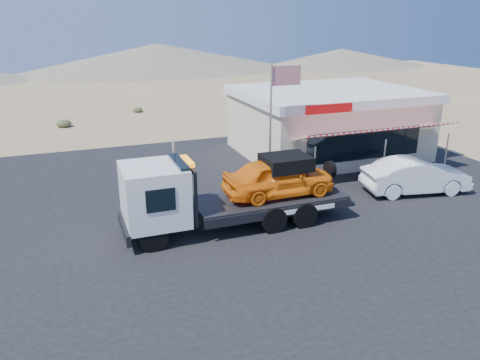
{
  "coord_description": "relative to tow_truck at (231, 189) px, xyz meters",
  "views": [
    {
      "loc": [
        -4.33,
        -15.31,
        7.99
      ],
      "look_at": [
        2.24,
        2.06,
        1.5
      ],
      "focal_mm": 35.0,
      "sensor_mm": 36.0,
      "label": 1
    }
  ],
  "objects": [
    {
      "name": "asphalt_lot",
      "position": [
        0.57,
        2.06,
        -1.59
      ],
      "size": [
        32.0,
        24.0,
        0.02
      ],
      "primitive_type": "cube",
      "color": "black",
      "rests_on": "ground"
    },
    {
      "name": "ground",
      "position": [
        -1.43,
        -0.94,
        -1.6
      ],
      "size": [
        120.0,
        120.0,
        0.0
      ],
      "primitive_type": "plane",
      "color": "#907952",
      "rests_on": "ground"
    },
    {
      "name": "tow_truck",
      "position": [
        0.0,
        0.0,
        0.0
      ],
      "size": [
        8.92,
        2.64,
        2.98
      ],
      "color": "black",
      "rests_on": "asphalt_lot"
    },
    {
      "name": "white_sedan",
      "position": [
        9.5,
        0.46,
        -0.76
      ],
      "size": [
        5.25,
        2.66,
        1.65
      ],
      "primitive_type": "imported",
      "rotation": [
        0.0,
        0.0,
        1.38
      ],
      "color": "silver",
      "rests_on": "asphalt_lot"
    },
    {
      "name": "flagpole",
      "position": [
        3.5,
        3.56,
        2.16
      ],
      "size": [
        1.55,
        0.1,
        6.0
      ],
      "color": "#99999E",
      "rests_on": "asphalt_lot"
    },
    {
      "name": "distant_hills",
      "position": [
        -11.2,
        54.2,
        0.28
      ],
      "size": [
        126.0,
        48.0,
        4.2
      ],
      "color": "#726B59",
      "rests_on": "ground"
    },
    {
      "name": "jerky_store",
      "position": [
        9.07,
        8.03,
        0.39
      ],
      "size": [
        10.4,
        9.97,
        3.9
      ],
      "color": "beige",
      "rests_on": "asphalt_lot"
    }
  ]
}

